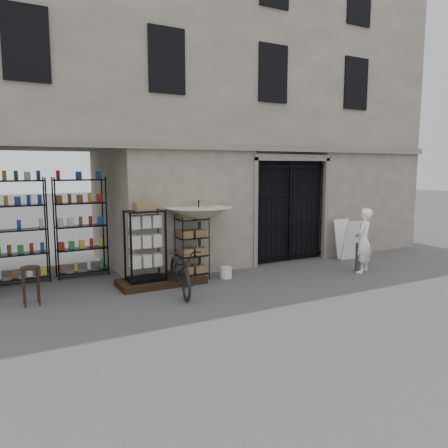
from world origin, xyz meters
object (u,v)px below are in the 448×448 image
shopkeeper (362,272)px  wire_rack (192,248)px  bicycle (181,293)px  easel_sign (347,240)px  market_umbrella (199,211)px  white_bucket (226,273)px  display_cabinet (145,249)px  wooden_stool (31,285)px  steel_bollard (358,257)px

shopkeeper → wire_rack: bearing=-47.0°
bicycle → easel_sign: easel_sign is taller
market_umbrella → white_bucket: size_ratio=8.05×
display_cabinet → white_bucket: display_cabinet is taller
wire_rack → wooden_stool: wire_rack is taller
white_bucket → easel_sign: 4.22m
bicycle → easel_sign: (5.67, 0.78, 0.60)m
display_cabinet → steel_bollard: 5.56m
wire_rack → shopkeeper: (4.19, -1.51, -0.77)m
display_cabinet → bicycle: display_cabinet is taller
market_umbrella → steel_bollard: bearing=-18.9°
wire_rack → easel_sign: bearing=-14.0°
bicycle → steel_bollard: bearing=6.0°
market_umbrella → bicycle: bearing=-133.8°
white_bucket → shopkeeper: bearing=-19.2°
wire_rack → market_umbrella: 0.93m
shopkeeper → bicycle: bearing=-33.7°
display_cabinet → wire_rack: (1.23, 0.15, -0.11)m
shopkeeper → easel_sign: bearing=-146.8°
wooden_stool → white_bucket: bearing=0.1°
wire_rack → shopkeeper: 4.52m
wire_rack → steel_bollard: (4.16, -1.38, -0.39)m
wooden_stool → easel_sign: (8.63, 0.17, 0.19)m
white_bucket → bicycle: 1.62m
display_cabinet → wooden_stool: (-2.44, -0.18, -0.46)m
wire_rack → easel_sign: 4.96m
wire_rack → bicycle: size_ratio=0.81×
wire_rack → bicycle: wire_rack is taller
bicycle → market_umbrella: bearing=57.2°
white_bucket → bicycle: (-1.48, -0.62, -0.14)m
market_umbrella → easel_sign: 4.90m
display_cabinet → wooden_stool: 2.49m
steel_bollard → easel_sign: (0.79, 1.21, 0.22)m
white_bucket → steel_bollard: 3.56m
white_bucket → easel_sign: easel_sign is taller
bicycle → shopkeeper: size_ratio=1.15×
wooden_stool → bicycle: bearing=-11.8°
white_bucket → wooden_stool: (-4.44, -0.01, 0.27)m
market_umbrella → steel_bollard: market_umbrella is taller
wire_rack → wooden_stool: (-3.67, -0.33, -0.36)m
bicycle → wooden_stool: (-2.95, 0.62, 0.41)m
wire_rack → white_bucket: wire_rack is taller
shopkeeper → wooden_stool: bearing=-35.7°
wire_rack → steel_bollard: bearing=-30.4°
wire_rack → white_bucket: size_ratio=5.43×
display_cabinet → wire_rack: bearing=6.0°
display_cabinet → white_bucket: size_ratio=6.04×
steel_bollard → wire_rack: bearing=161.7°
display_cabinet → easel_sign: size_ratio=1.51×
steel_bollard → market_umbrella: bearing=161.1°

